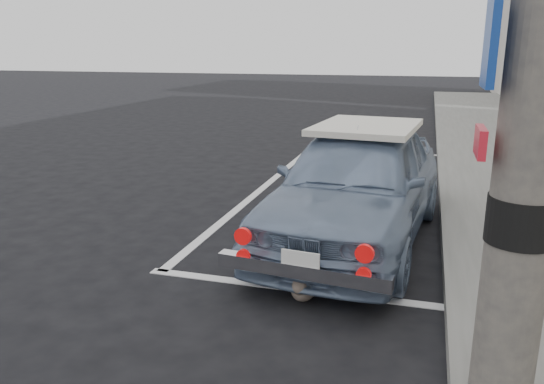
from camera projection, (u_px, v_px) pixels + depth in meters
The scene contains 6 objects.
ground at pixel (262, 263), 5.52m from camera, with size 80.00×80.00×0.00m, color black.
pline_rear at pixel (298, 289), 4.92m from camera, with size 3.00×0.12×0.01m, color silver.
pline_front at pixel (374, 152), 11.40m from camera, with size 3.00×0.12×0.01m, color silver.
pline_side at pixel (264, 187), 8.54m from camera, with size 0.12×7.00×0.01m, color silver.
retro_coupe at pixel (357, 183), 6.04m from camera, with size 1.98×4.09×1.34m.
cat at pixel (304, 287), 4.69m from camera, with size 0.25×0.52×0.28m.
Camera 1 is at (1.53, -4.90, 2.17)m, focal length 35.00 mm.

